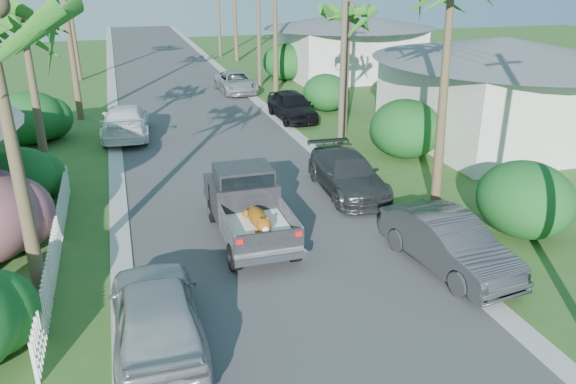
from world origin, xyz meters
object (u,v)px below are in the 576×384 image
object	(u,v)px
parked_car_rn	(448,243)
utility_pole_b	(343,45)
parked_car_rf	(292,106)
utility_pole_c	(259,18)
pickup_truck	(246,202)
palm_l_b	(21,16)
parked_car_rm	(348,174)
parked_car_ln	(156,314)
palm_r_b	(348,9)
parked_car_rd	(236,82)
parked_car_lf	(126,121)
house_right_near	(498,94)
house_right_far	(348,48)
utility_pole_d	(218,5)

from	to	relation	value
parked_car_rn	utility_pole_b	bearing A→B (deg)	75.32
parked_car_rf	utility_pole_b	world-z (taller)	utility_pole_b
utility_pole_c	pickup_truck	bearing A→B (deg)	-105.19
parked_car_rf	palm_l_b	size ratio (longest dim) A/B	0.61
parked_car_rn	palm_l_b	xyz separation A→B (m)	(-11.05, 10.22, 5.40)
parked_car_rn	utility_pole_c	distance (m)	26.54
utility_pole_c	parked_car_rm	bearing A→B (deg)	-95.14
parked_car_ln	palm_r_b	xyz separation A→B (m)	(10.20, 14.43, 5.15)
parked_car_rf	parked_car_rd	xyz separation A→B (m)	(-1.40, 7.97, -0.11)
parked_car_ln	parked_car_lf	distance (m)	17.08
parked_car_lf	pickup_truck	bearing A→B (deg)	108.92
parked_car_rn	parked_car_rd	size ratio (longest dim) A/B	0.95
house_right_near	house_right_far	bearing A→B (deg)	90.00
parked_car_rn	palm_l_b	size ratio (longest dim) A/B	0.61
palm_l_b	house_right_far	size ratio (longest dim) A/B	0.82
parked_car_rm	house_right_far	xyz separation A→B (m)	(9.22, 22.24, 1.42)
palm_r_b	utility_pole_b	distance (m)	2.61
parked_car_lf	house_right_near	xyz separation A→B (m)	(16.70, -5.65, 1.44)
palm_r_b	parked_car_ln	bearing A→B (deg)	-125.26
house_right_near	utility_pole_c	bearing A→B (deg)	114.82
parked_car_ln	utility_pole_d	xyz separation A→B (m)	(9.20, 42.43, 3.80)
parked_car_rf	utility_pole_b	distance (m)	6.76
house_right_near	parked_car_rd	bearing A→B (deg)	122.93
utility_pole_d	pickup_truck	bearing A→B (deg)	-99.24
parked_car_ln	house_right_far	size ratio (longest dim) A/B	0.52
palm_l_b	house_right_far	bearing A→B (deg)	42.27
parked_car_lf	house_right_near	distance (m)	17.69
parked_car_rd	utility_pole_b	bearing A→B (deg)	-83.65
house_right_far	utility_pole_b	world-z (taller)	utility_pole_b
parked_car_rd	palm_r_b	xyz separation A→B (m)	(3.00, -11.51, 5.29)
parked_car_ln	house_right_far	xyz separation A→B (m)	(16.60, 29.43, 1.32)
house_right_far	utility_pole_d	size ratio (longest dim) A/B	1.00
parked_car_rn	house_right_far	distance (m)	29.58
utility_pole_b	utility_pole_c	bearing A→B (deg)	90.00
parked_car_ln	house_right_far	distance (m)	33.81
parked_car_rn	utility_pole_b	distance (m)	11.94
palm_l_b	utility_pole_c	distance (m)	20.30
pickup_truck	parked_car_rm	size ratio (longest dim) A/B	1.06
parked_car_rd	house_right_far	distance (m)	10.13
parked_car_rd	utility_pole_c	size ratio (longest dim) A/B	0.53
palm_r_b	house_right_near	world-z (taller)	palm_r_b
parked_car_rn	parked_car_rf	bearing A→B (deg)	79.63
house_right_far	utility_pole_d	bearing A→B (deg)	119.65
house_right_near	utility_pole_d	distance (m)	31.96
parked_car_rn	utility_pole_b	xyz separation A→B (m)	(1.35, 11.22, 3.85)
palm_r_b	utility_pole_c	size ratio (longest dim) A/B	0.80
utility_pole_c	palm_r_b	bearing A→B (deg)	-85.60
parked_car_ln	house_right_near	xyz separation A→B (m)	(16.60, 11.43, 1.42)
house_right_near	utility_pole_b	distance (m)	7.84
palm_r_b	utility_pole_d	world-z (taller)	utility_pole_d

